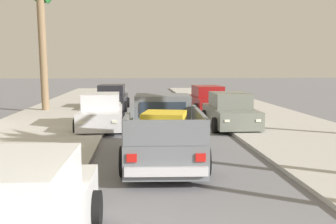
{
  "coord_description": "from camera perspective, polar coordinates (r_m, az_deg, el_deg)",
  "views": [
    {
      "loc": [
        -1.2,
        -3.41,
        2.74
      ],
      "look_at": [
        -0.18,
        9.49,
        1.2
      ],
      "focal_mm": 42.27,
      "sensor_mm": 36.0,
      "label": 1
    }
  ],
  "objects": [
    {
      "name": "car_left_near",
      "position": [
        17.54,
        8.93,
        0.06
      ],
      "size": [
        2.03,
        4.26,
        1.54
      ],
      "color": "slate",
      "rests_on": "ground"
    },
    {
      "name": "car_right_far",
      "position": [
        17.19,
        -9.6,
        -0.09
      ],
      "size": [
        2.12,
        4.3,
        1.54
      ],
      "color": "silver",
      "rests_on": "ground"
    },
    {
      "name": "car_left_far",
      "position": [
        5.8,
        -21.4,
        -14.15
      ],
      "size": [
        2.07,
        4.28,
        1.54
      ],
      "color": "silver",
      "rests_on": "ground"
    },
    {
      "name": "sidewalk_left",
      "position": [
        16.14,
        -18.76,
        -3.14
      ],
      "size": [
        5.34,
        60.0,
        0.12
      ],
      "primitive_type": "cube",
      "color": "#B2AFA8",
      "rests_on": "ground"
    },
    {
      "name": "curb_left",
      "position": [
        15.88,
        -14.3,
        -3.18
      ],
      "size": [
        0.16,
        60.0,
        0.1
      ],
      "primitive_type": "cube",
      "color": "silver",
      "rests_on": "ground"
    },
    {
      "name": "palm_tree_right_mid",
      "position": [
        24.22,
        -17.74,
        14.42
      ],
      "size": [
        3.28,
        3.37,
        7.87
      ],
      "color": "#846B4C",
      "rests_on": "ground"
    },
    {
      "name": "car_right_mid",
      "position": [
        23.36,
        5.67,
        1.77
      ],
      "size": [
        2.19,
        4.33,
        1.54
      ],
      "color": "maroon",
      "rests_on": "ground"
    },
    {
      "name": "car_left_mid",
      "position": [
        24.71,
        -8.11,
        2.01
      ],
      "size": [
        2.14,
        4.31,
        1.54
      ],
      "color": "black",
      "rests_on": "ground"
    },
    {
      "name": "pickup_truck",
      "position": [
        11.31,
        -0.65,
        -3.1
      ],
      "size": [
        2.39,
        5.29,
        1.8
      ],
      "color": "slate",
      "rests_on": "ground"
    },
    {
      "name": "sidewalk_right",
      "position": [
        16.9,
        17.79,
        -2.67
      ],
      "size": [
        5.34,
        60.0,
        0.12
      ],
      "primitive_type": "cube",
      "color": "#B2AFA8",
      "rests_on": "ground"
    },
    {
      "name": "curb_right",
      "position": [
        16.46,
        13.69,
        -2.82
      ],
      "size": [
        0.16,
        60.0,
        0.1
      ],
      "primitive_type": "cube",
      "color": "silver",
      "rests_on": "ground"
    }
  ]
}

